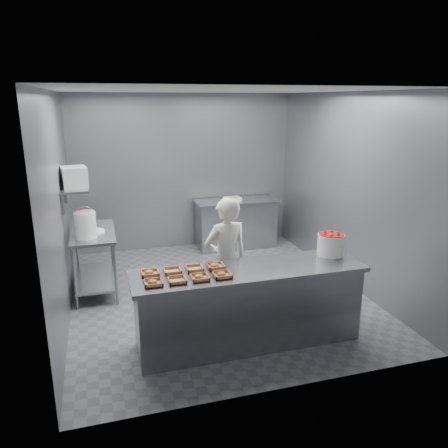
{
  "coord_description": "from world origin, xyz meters",
  "views": [
    {
      "loc": [
        -1.53,
        -5.56,
        2.7
      ],
      "look_at": [
        0.05,
        -0.2,
        1.09
      ],
      "focal_mm": 35.0,
      "sensor_mm": 36.0,
      "label": 1
    }
  ],
  "objects_px": {
    "strawberry_tub": "(331,244)",
    "tray_6": "(194,268)",
    "tray_3": "(222,275)",
    "prep_table": "(94,252)",
    "glaze_bucket": "(85,224)",
    "tray_1": "(177,280)",
    "tray_4": "(150,273)",
    "tray_5": "(173,271)",
    "tray_0": "(153,283)",
    "back_counter": "(236,223)",
    "tray_7": "(215,266)",
    "worker": "(226,260)",
    "tray_2": "(200,277)",
    "service_counter": "(249,306)",
    "appliance": "(74,177)"
  },
  "relations": [
    {
      "from": "glaze_bucket",
      "to": "tray_6",
      "type": "bearing_deg",
      "value": -53.23
    },
    {
      "from": "back_counter",
      "to": "tray_2",
      "type": "height_order",
      "value": "tray_2"
    },
    {
      "from": "back_counter",
      "to": "tray_7",
      "type": "bearing_deg",
      "value": -111.85
    },
    {
      "from": "tray_0",
      "to": "tray_3",
      "type": "distance_m",
      "value": 0.72
    },
    {
      "from": "prep_table",
      "to": "tray_4",
      "type": "distance_m",
      "value": 1.94
    },
    {
      "from": "tray_3",
      "to": "prep_table",
      "type": "bearing_deg",
      "value": 121.98
    },
    {
      "from": "tray_1",
      "to": "tray_3",
      "type": "distance_m",
      "value": 0.48
    },
    {
      "from": "tray_5",
      "to": "worker",
      "type": "distance_m",
      "value": 0.89
    },
    {
      "from": "strawberry_tub",
      "to": "tray_5",
      "type": "bearing_deg",
      "value": -179.43
    },
    {
      "from": "tray_2",
      "to": "tray_3",
      "type": "xyz_separation_m",
      "value": [
        0.24,
        0.0,
        0.0
      ]
    },
    {
      "from": "strawberry_tub",
      "to": "glaze_bucket",
      "type": "xyz_separation_m",
      "value": [
        -2.81,
        1.51,
        0.05
      ]
    },
    {
      "from": "back_counter",
      "to": "tray_7",
      "type": "xyz_separation_m",
      "value": [
        -1.25,
        -3.12,
        0.47
      ]
    },
    {
      "from": "tray_7",
      "to": "worker",
      "type": "xyz_separation_m",
      "value": [
        0.26,
        0.47,
        -0.13
      ]
    },
    {
      "from": "tray_3",
      "to": "tray_0",
      "type": "bearing_deg",
      "value": 180.0
    },
    {
      "from": "back_counter",
      "to": "prep_table",
      "type": "bearing_deg",
      "value": -152.99
    },
    {
      "from": "tray_2",
      "to": "glaze_bucket",
      "type": "distance_m",
      "value": 2.12
    },
    {
      "from": "tray_2",
      "to": "appliance",
      "type": "distance_m",
      "value": 2.47
    },
    {
      "from": "glaze_bucket",
      "to": "service_counter",
      "type": "bearing_deg",
      "value": -43.79
    },
    {
      "from": "tray_5",
      "to": "tray_7",
      "type": "xyz_separation_m",
      "value": [
        0.48,
        -0.0,
        0.0
      ]
    },
    {
      "from": "strawberry_tub",
      "to": "tray_3",
      "type": "bearing_deg",
      "value": -168.89
    },
    {
      "from": "tray_4",
      "to": "worker",
      "type": "xyz_separation_m",
      "value": [
        0.98,
        0.47,
        -0.13
      ]
    },
    {
      "from": "tray_2",
      "to": "tray_6",
      "type": "relative_size",
      "value": 1.0
    },
    {
      "from": "tray_1",
      "to": "worker",
      "type": "relative_size",
      "value": 0.12
    },
    {
      "from": "worker",
      "to": "back_counter",
      "type": "bearing_deg",
      "value": -122.0
    },
    {
      "from": "tray_6",
      "to": "glaze_bucket",
      "type": "relative_size",
      "value": 0.43
    },
    {
      "from": "tray_0",
      "to": "tray_4",
      "type": "height_order",
      "value": "same"
    },
    {
      "from": "strawberry_tub",
      "to": "tray_6",
      "type": "bearing_deg",
      "value": -179.35
    },
    {
      "from": "tray_5",
      "to": "tray_6",
      "type": "distance_m",
      "value": 0.24
    },
    {
      "from": "tray_3",
      "to": "glaze_bucket",
      "type": "relative_size",
      "value": 0.43
    },
    {
      "from": "tray_5",
      "to": "appliance",
      "type": "height_order",
      "value": "appliance"
    },
    {
      "from": "tray_1",
      "to": "worker",
      "type": "distance_m",
      "value": 1.05
    },
    {
      "from": "prep_table",
      "to": "back_counter",
      "type": "distance_m",
      "value": 2.87
    },
    {
      "from": "tray_2",
      "to": "tray_6",
      "type": "bearing_deg",
      "value": 89.34
    },
    {
      "from": "glaze_bucket",
      "to": "tray_3",
      "type": "bearing_deg",
      "value": -52.39
    },
    {
      "from": "tray_2",
      "to": "worker",
      "type": "xyz_separation_m",
      "value": [
        0.5,
        0.73,
        -0.13
      ]
    },
    {
      "from": "tray_1",
      "to": "tray_4",
      "type": "distance_m",
      "value": 0.36
    },
    {
      "from": "back_counter",
      "to": "tray_1",
      "type": "relative_size",
      "value": 8.01
    },
    {
      "from": "tray_3",
      "to": "glaze_bucket",
      "type": "height_order",
      "value": "glaze_bucket"
    },
    {
      "from": "tray_2",
      "to": "strawberry_tub",
      "type": "relative_size",
      "value": 0.59
    },
    {
      "from": "tray_6",
      "to": "appliance",
      "type": "bearing_deg",
      "value": 125.45
    },
    {
      "from": "back_counter",
      "to": "worker",
      "type": "bearing_deg",
      "value": -110.46
    },
    {
      "from": "service_counter",
      "to": "appliance",
      "type": "height_order",
      "value": "appliance"
    },
    {
      "from": "tray_1",
      "to": "tray_3",
      "type": "bearing_deg",
      "value": -0.0
    },
    {
      "from": "tray_6",
      "to": "strawberry_tub",
      "type": "xyz_separation_m",
      "value": [
        1.67,
        0.02,
        0.12
      ]
    },
    {
      "from": "prep_table",
      "to": "back_counter",
      "type": "relative_size",
      "value": 0.8
    },
    {
      "from": "tray_1",
      "to": "glaze_bucket",
      "type": "distance_m",
      "value": 2.01
    },
    {
      "from": "glaze_bucket",
      "to": "appliance",
      "type": "relative_size",
      "value": 1.22
    },
    {
      "from": "tray_4",
      "to": "strawberry_tub",
      "type": "relative_size",
      "value": 0.59
    },
    {
      "from": "worker",
      "to": "tray_0",
      "type": "bearing_deg",
      "value": 25.11
    },
    {
      "from": "strawberry_tub",
      "to": "glaze_bucket",
      "type": "height_order",
      "value": "glaze_bucket"
    }
  ]
}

